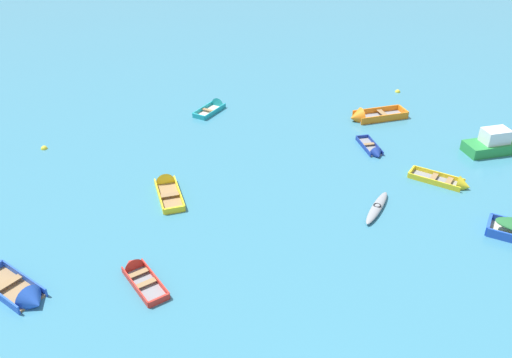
% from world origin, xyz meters
% --- Properties ---
extents(rowboat_yellow_far_back, '(1.67, 4.00, 1.11)m').
position_xyz_m(rowboat_yellow_far_back, '(-5.33, 17.68, 0.17)').
color(rowboat_yellow_far_back, '#99754C').
rests_on(rowboat_yellow_far_back, ground_plane).
extents(rowboat_turquoise_outer_right, '(2.89, 3.17, 1.06)m').
position_xyz_m(rowboat_turquoise_outer_right, '(-1.25, 28.70, 0.16)').
color(rowboat_turquoise_outer_right, beige).
rests_on(rowboat_turquoise_outer_right, ground_plane).
extents(motor_launch_green_back_row_right, '(5.37, 2.00, 1.91)m').
position_xyz_m(motor_launch_green_back_row_right, '(16.87, 18.65, 0.53)').
color(motor_launch_green_back_row_right, '#288C3D').
rests_on(motor_launch_green_back_row_right, ground_plane).
extents(rowboat_orange_cluster_outer, '(4.54, 1.98, 1.37)m').
position_xyz_m(rowboat_orange_cluster_outer, '(9.56, 24.76, 0.23)').
color(rowboat_orange_cluster_outer, gray).
rests_on(rowboat_orange_cluster_outer, ground_plane).
extents(rowboat_deep_blue_cluster_inner, '(1.05, 3.03, 0.84)m').
position_xyz_m(rowboat_deep_blue_cluster_inner, '(8.25, 19.70, 0.13)').
color(rowboat_deep_blue_cluster_inner, gray).
rests_on(rowboat_deep_blue_cluster_inner, ground_plane).
extents(kayak_grey_near_camera, '(2.59, 3.15, 0.34)m').
position_xyz_m(kayak_grey_near_camera, '(6.07, 13.37, 0.16)').
color(kayak_grey_near_camera, gray).
rests_on(kayak_grey_near_camera, ground_plane).
extents(rowboat_red_far_right, '(2.31, 3.41, 0.97)m').
position_xyz_m(rowboat_red_far_right, '(-6.90, 10.18, 0.15)').
color(rowboat_red_far_right, gray).
rests_on(rowboat_red_far_right, ground_plane).
extents(rowboat_yellow_back_row_center, '(3.36, 3.17, 1.04)m').
position_xyz_m(rowboat_yellow_back_row_center, '(11.40, 15.05, 0.16)').
color(rowboat_yellow_back_row_center, gray).
rests_on(rowboat_yellow_back_row_center, ground_plane).
extents(rowboat_blue_center, '(3.66, 3.73, 1.30)m').
position_xyz_m(rowboat_blue_center, '(-11.77, 9.36, 0.20)').
color(rowboat_blue_center, '#99754C').
rests_on(rowboat_blue_center, ground_plane).
extents(mooring_buoy_far_field, '(0.42, 0.42, 0.42)m').
position_xyz_m(mooring_buoy_far_field, '(13.95, 29.46, 0.00)').
color(mooring_buoy_far_field, yellow).
rests_on(mooring_buoy_far_field, ground_plane).
extents(mooring_buoy_near_foreground, '(0.43, 0.43, 0.43)m').
position_xyz_m(mooring_buoy_near_foreground, '(-13.25, 24.00, 0.00)').
color(mooring_buoy_near_foreground, yellow).
rests_on(mooring_buoy_near_foreground, ground_plane).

